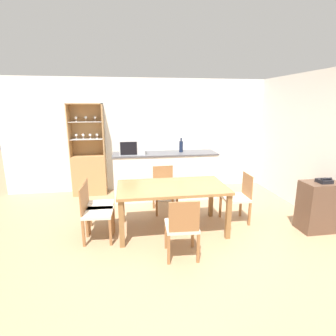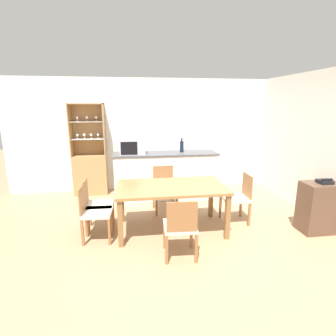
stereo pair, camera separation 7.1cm
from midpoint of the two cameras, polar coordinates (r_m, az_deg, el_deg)
ground_plane at (r=4.06m, az=2.70°, el=-15.53°), size 18.00×18.00×0.00m
wall_back at (r=6.18m, az=-1.77°, el=7.18°), size 6.80×0.06×2.55m
wall_right at (r=5.04m, az=32.41°, el=3.53°), size 0.06×4.60×2.55m
kitchen_counter at (r=5.64m, az=-0.13°, el=-1.57°), size 2.18×0.60×0.98m
display_cabinet at (r=6.11m, az=-16.22°, el=0.05°), size 0.72×0.39×2.00m
dining_table at (r=4.12m, az=1.17°, el=-5.03°), size 1.69×0.94×0.74m
dining_chair_side_right_far at (r=4.64m, az=15.32°, el=-6.23°), size 0.43×0.43×0.84m
dining_chair_side_left_far at (r=4.31m, az=-14.80°, el=-7.77°), size 0.42×0.42×0.84m
dining_chair_head_near at (r=3.48m, az=3.27°, el=-12.67°), size 0.44×0.44×0.84m
dining_chair_head_far at (r=4.93m, az=-0.36°, el=-4.53°), size 0.43×0.43×0.84m
dining_chair_side_left_near at (r=4.05m, az=-15.24°, el=-9.21°), size 0.44×0.44×0.84m
microwave at (r=5.43m, az=-7.35°, el=4.62°), size 0.51×0.39×0.30m
wine_bottle at (r=5.60m, az=3.36°, el=4.74°), size 0.08×0.08×0.30m
side_cabinet at (r=4.82m, az=30.46°, el=-7.39°), size 0.58×0.38×0.80m
telephone at (r=4.68m, az=31.36°, el=-2.52°), size 0.20×0.17×0.09m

